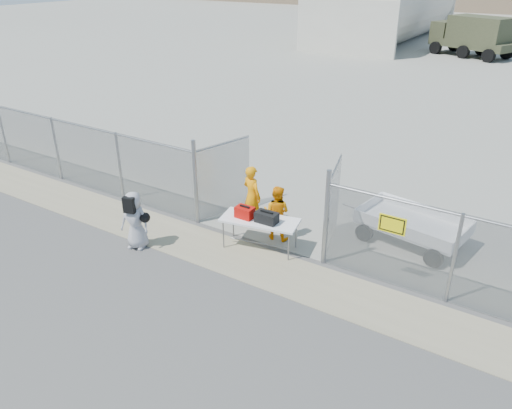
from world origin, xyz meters
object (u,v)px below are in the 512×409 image
Objects in this scene: visitor at (135,220)px; utility_trailer at (412,228)px; security_worker_right at (277,213)px; folding_table at (260,234)px; security_worker_left at (252,196)px.

visitor is 0.44× the size of utility_trailer.
utility_trailer is at bearing -159.88° from security_worker_right.
visitor is (-2.76, -1.68, 0.36)m from folding_table.
folding_table is at bearing 15.89° from visitor.
folding_table is at bearing -133.70° from utility_trailer.
security_worker_left is at bearing 119.37° from folding_table.
visitor is 7.32m from utility_trailer.
visitor reaches higher than utility_trailer.
visitor is at bearing 30.86° from security_worker_right.
visitor is at bearing -160.72° from folding_table.
folding_table is 1.44m from security_worker_left.
security_worker_right is 3.64m from utility_trailer.
security_worker_right is 0.43× the size of utility_trailer.
folding_table is 1.27× the size of visitor.
security_worker_left is at bearing -151.66° from utility_trailer.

